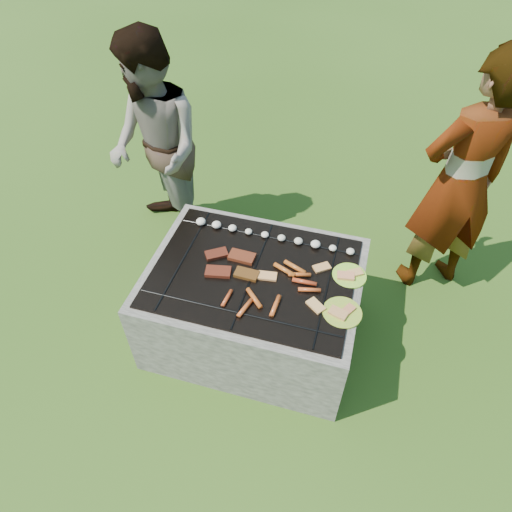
% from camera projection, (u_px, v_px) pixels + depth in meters
% --- Properties ---
extents(lawn, '(60.00, 60.00, 0.00)m').
position_uv_depth(lawn, '(254.00, 331.00, 3.19)').
color(lawn, '#274912').
rests_on(lawn, ground).
extents(fire_pit, '(1.30, 1.00, 0.62)m').
position_uv_depth(fire_pit, '(254.00, 306.00, 2.99)').
color(fire_pit, '#A49C91').
rests_on(fire_pit, ground).
extents(mushrooms, '(1.06, 0.06, 0.05)m').
position_uv_depth(mushrooms, '(266.00, 235.00, 2.96)').
color(mushrooms, '#F3E6CE').
rests_on(mushrooms, fire_pit).
extents(pork_slabs, '(0.38, 0.27, 0.02)m').
position_uv_depth(pork_slabs, '(232.00, 264.00, 2.79)').
color(pork_slabs, maroon).
rests_on(pork_slabs, fire_pit).
extents(sausages, '(0.52, 0.49, 0.03)m').
position_uv_depth(sausages, '(279.00, 287.00, 2.66)').
color(sausages, '#BE5C1F').
rests_on(sausages, fire_pit).
extents(bread_on_grate, '(0.44, 0.41, 0.01)m').
position_uv_depth(bread_on_grate, '(299.00, 283.00, 2.69)').
color(bread_on_grate, tan).
rests_on(bread_on_grate, fire_pit).
extents(plate_far, '(0.27, 0.27, 0.03)m').
position_uv_depth(plate_far, '(349.00, 275.00, 2.74)').
color(plate_far, '#E5FF3C').
rests_on(plate_far, fire_pit).
extents(plate_near, '(0.23, 0.23, 0.03)m').
position_uv_depth(plate_near, '(342.00, 313.00, 2.54)').
color(plate_near, gold).
rests_on(plate_near, fire_pit).
extents(cook, '(0.77, 0.68, 1.77)m').
position_uv_depth(cook, '(460.00, 183.00, 2.92)').
color(cook, '#A49989').
rests_on(cook, ground).
extents(bystander, '(1.01, 1.02, 1.66)m').
position_uv_depth(bystander, '(156.00, 150.00, 3.30)').
color(bystander, '#A89F8C').
rests_on(bystander, ground).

